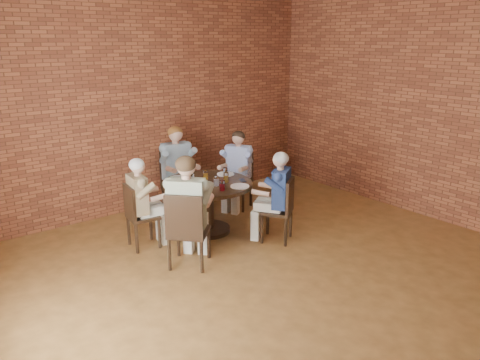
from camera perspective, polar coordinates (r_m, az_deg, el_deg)
floor at (r=5.43m, az=6.88°, el=-13.16°), size 7.00×7.00×0.00m
wall_back at (r=7.62m, az=-11.93°, el=8.95°), size 7.00×0.00×7.00m
wall_right at (r=7.48m, az=25.31°, el=7.55°), size 0.00×7.00×7.00m
dining_table at (r=6.71m, az=-4.02°, el=-2.10°), size 1.30×1.30×0.75m
chair_a at (r=7.73m, az=-0.09°, el=0.29°), size 0.54×0.54×0.91m
diner_a at (r=7.63m, az=-0.32°, el=1.17°), size 0.77×0.73×1.28m
chair_b at (r=7.68m, az=-7.82°, el=0.20°), size 0.51×0.51×0.96m
diner_b at (r=7.56m, az=-7.59°, el=1.26°), size 0.64×0.75×1.38m
chair_c at (r=6.35m, az=-12.38°, el=-4.05°), size 0.42×0.42×0.88m
diner_c at (r=6.32m, az=-11.84°, el=-2.82°), size 0.63×0.54×1.23m
chair_d at (r=5.68m, az=-6.51°, el=-5.84°), size 0.65×0.65×0.97m
diner_d at (r=5.70m, az=-6.32°, el=-3.85°), size 0.90×0.89×1.40m
chair_e at (r=6.43m, az=5.17°, el=-3.35°), size 0.54×0.54×0.90m
diner_e at (r=6.40m, az=4.54°, el=-2.11°), size 0.74×0.77×1.26m
plate_a at (r=7.00m, az=-1.77°, el=0.72°), size 0.26×0.26×0.01m
plate_b at (r=6.88m, az=-7.47°, el=0.28°), size 0.26×0.26×0.01m
plate_c at (r=6.38m, az=-7.45°, el=-1.06°), size 0.26×0.26×0.01m
plate_d at (r=6.43m, az=-0.02°, el=-0.76°), size 0.26×0.26×0.01m
glass_a at (r=6.87m, az=-1.83°, el=0.93°), size 0.07×0.07×0.14m
glass_b at (r=6.77m, az=-4.22°, el=0.66°), size 0.07×0.07×0.14m
glass_c at (r=6.67m, az=-6.58°, el=0.33°), size 0.07×0.07×0.14m
glass_d at (r=6.62m, az=-5.89°, el=0.24°), size 0.07×0.07×0.14m
glass_e at (r=6.39m, az=-5.94°, el=-0.39°), size 0.07×0.07×0.14m
glass_f at (r=6.26m, az=-2.17°, el=-0.69°), size 0.07×0.07×0.14m
glass_g at (r=6.47m, az=-2.91°, el=-0.11°), size 0.07×0.07×0.14m
glass_h at (r=6.63m, az=-1.70°, el=0.33°), size 0.07×0.07×0.14m
smartphone at (r=6.70m, az=0.31°, el=-0.05°), size 0.13×0.17×0.01m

